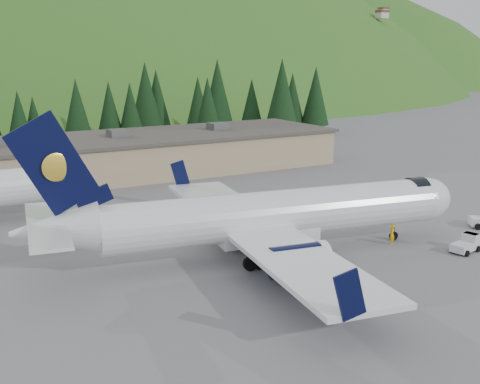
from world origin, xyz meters
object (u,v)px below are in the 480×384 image
airliner (265,217)px  terminal_building (82,159)px  ramp_worker (392,234)px  baggage_tug_a (466,244)px

airliner → terminal_building: (-3.95, 37.81, -0.63)m
terminal_building → airliner: bearing=-84.0°
terminal_building → ramp_worker: 43.42m
airliner → terminal_building: bearing=105.9°
ramp_worker → terminal_building: bearing=-109.6°
airliner → ramp_worker: airliner is taller
baggage_tug_a → terminal_building: size_ratio=0.04×
baggage_tug_a → terminal_building: 49.01m
ramp_worker → baggage_tug_a: bearing=92.5°
airliner → baggage_tug_a: airliner is taller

